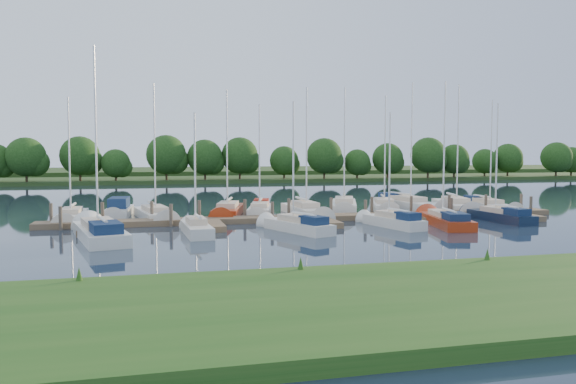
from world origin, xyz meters
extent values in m
plane|color=#1B2A37|center=(0.00, 0.00, 0.00)|extent=(260.00, 260.00, 0.00)
cube|color=#1E4B15|center=(0.00, -16.00, 0.25)|extent=(90.00, 10.00, 0.50)
cube|color=brown|center=(0.00, 8.00, 0.20)|extent=(40.00, 2.00, 0.40)
cube|color=brown|center=(-16.00, 5.00, 0.20)|extent=(1.20, 4.00, 0.40)
cube|color=brown|center=(-8.00, 5.00, 0.20)|extent=(1.20, 4.00, 0.40)
cube|color=brown|center=(0.00, 5.00, 0.20)|extent=(1.20, 4.00, 0.40)
cube|color=brown|center=(8.00, 5.00, 0.20)|extent=(1.20, 4.00, 0.40)
cube|color=brown|center=(16.00, 5.00, 0.20)|extent=(1.20, 4.00, 0.40)
cylinder|color=#473D33|center=(-19.00, 9.30, 0.60)|extent=(0.24, 0.24, 2.00)
cylinder|color=#473D33|center=(-15.55, 9.30, 0.60)|extent=(0.24, 0.24, 2.00)
cylinder|color=#473D33|center=(-12.09, 9.30, 0.60)|extent=(0.24, 0.24, 2.00)
cylinder|color=#473D33|center=(-8.64, 9.30, 0.60)|extent=(0.24, 0.24, 2.00)
cylinder|color=#473D33|center=(-5.18, 9.30, 0.60)|extent=(0.24, 0.24, 2.00)
cylinder|color=#473D33|center=(-1.73, 9.30, 0.60)|extent=(0.24, 0.24, 2.00)
cylinder|color=#473D33|center=(1.73, 9.30, 0.60)|extent=(0.24, 0.24, 2.00)
cylinder|color=#473D33|center=(5.18, 9.30, 0.60)|extent=(0.24, 0.24, 2.00)
cylinder|color=#473D33|center=(8.64, 9.30, 0.60)|extent=(0.24, 0.24, 2.00)
cylinder|color=#473D33|center=(12.09, 9.30, 0.60)|extent=(0.24, 0.24, 2.00)
cylinder|color=#473D33|center=(15.55, 9.30, 0.60)|extent=(0.24, 0.24, 2.00)
cylinder|color=#473D33|center=(19.00, 9.30, 0.60)|extent=(0.24, 0.24, 2.00)
cylinder|color=#473D33|center=(-18.00, 6.70, 0.60)|extent=(0.24, 0.24, 2.00)
cylinder|color=#473D33|center=(-10.80, 6.70, 0.60)|extent=(0.24, 0.24, 2.00)
cylinder|color=#473D33|center=(-3.60, 6.70, 0.60)|extent=(0.24, 0.24, 2.00)
cylinder|color=#473D33|center=(3.60, 6.70, 0.60)|extent=(0.24, 0.24, 2.00)
cylinder|color=#473D33|center=(10.80, 6.70, 0.60)|extent=(0.24, 0.24, 2.00)
cylinder|color=#473D33|center=(18.00, 6.70, 0.60)|extent=(0.24, 0.24, 2.00)
cube|color=#254018|center=(0.00, 75.00, 0.30)|extent=(180.00, 30.00, 0.60)
cube|color=#314920|center=(0.00, 100.00, 0.70)|extent=(220.00, 40.00, 1.40)
cylinder|color=#38281C|center=(-29.73, 60.11, 1.38)|extent=(0.36, 0.36, 2.76)
sphere|color=#193B10|center=(-29.73, 60.11, 4.75)|extent=(6.44, 6.44, 6.44)
sphere|color=#193B10|center=(-28.35, 60.31, 3.83)|extent=(4.60, 4.60, 4.60)
cylinder|color=#38281C|center=(-23.31, 62.24, 1.40)|extent=(0.36, 0.36, 2.80)
sphere|color=#193B10|center=(-23.31, 62.24, 4.82)|extent=(6.53, 6.53, 6.53)
sphere|color=#193B10|center=(-21.91, 62.44, 3.89)|extent=(4.66, 4.66, 4.66)
cylinder|color=#38281C|center=(-16.44, 61.34, 1.01)|extent=(0.36, 0.36, 2.03)
sphere|color=#193B10|center=(-16.44, 61.34, 3.49)|extent=(4.73, 4.73, 4.73)
sphere|color=#193B10|center=(-15.43, 61.54, 2.82)|extent=(3.38, 3.38, 3.38)
cylinder|color=#38281C|center=(-10.03, 62.85, 1.22)|extent=(0.36, 0.36, 2.44)
sphere|color=#193B10|center=(-10.03, 62.85, 4.21)|extent=(5.70, 5.70, 5.70)
sphere|color=#193B10|center=(-8.81, 63.05, 3.39)|extent=(4.07, 4.07, 4.07)
cylinder|color=#38281C|center=(-2.49, 63.26, 1.02)|extent=(0.36, 0.36, 2.04)
sphere|color=#193B10|center=(-2.49, 63.26, 3.51)|extent=(4.76, 4.76, 4.76)
sphere|color=#193B10|center=(-1.47, 63.46, 2.83)|extent=(3.40, 3.40, 3.40)
cylinder|color=#38281C|center=(3.71, 60.07, 1.28)|extent=(0.36, 0.36, 2.57)
sphere|color=#193B10|center=(3.71, 60.07, 4.42)|extent=(5.99, 5.99, 5.99)
sphere|color=#193B10|center=(4.99, 60.27, 3.56)|extent=(4.28, 4.28, 4.28)
cylinder|color=#38281C|center=(10.47, 63.70, 1.23)|extent=(0.36, 0.36, 2.47)
sphere|color=#193B10|center=(10.47, 63.70, 4.25)|extent=(5.76, 5.76, 5.76)
sphere|color=#193B10|center=(11.70, 63.90, 3.43)|extent=(4.11, 4.11, 4.11)
cylinder|color=#38281C|center=(17.12, 62.60, 1.11)|extent=(0.36, 0.36, 2.22)
sphere|color=#193B10|center=(17.12, 62.60, 3.82)|extent=(5.18, 5.18, 5.18)
sphere|color=#193B10|center=(18.23, 62.80, 3.08)|extent=(3.70, 3.70, 3.70)
cylinder|color=#38281C|center=(24.05, 63.26, 1.35)|extent=(0.36, 0.36, 2.71)
sphere|color=#193B10|center=(24.05, 63.26, 4.66)|extent=(6.32, 6.32, 6.32)
sphere|color=#193B10|center=(25.40, 63.46, 3.76)|extent=(4.51, 4.51, 4.51)
cylinder|color=#38281C|center=(30.96, 60.96, 1.36)|extent=(0.36, 0.36, 2.73)
sphere|color=#193B10|center=(30.96, 60.96, 4.69)|extent=(6.36, 6.36, 6.36)
sphere|color=#193B10|center=(32.32, 61.16, 3.79)|extent=(4.54, 4.54, 4.54)
cylinder|color=#38281C|center=(36.28, 63.12, 1.28)|extent=(0.36, 0.36, 2.56)
sphere|color=#193B10|center=(36.28, 63.12, 4.40)|extent=(5.97, 5.97, 5.97)
sphere|color=#193B10|center=(37.56, 63.32, 3.55)|extent=(4.26, 4.26, 4.26)
cylinder|color=#38281C|center=(43.04, 60.12, 1.11)|extent=(0.36, 0.36, 2.21)
sphere|color=#193B10|center=(43.04, 60.12, 3.81)|extent=(5.17, 5.17, 5.17)
sphere|color=#193B10|center=(44.15, 60.32, 3.08)|extent=(3.69, 3.69, 3.69)
cylinder|color=#38281C|center=(49.59, 61.83, 1.24)|extent=(0.36, 0.36, 2.49)
sphere|color=#193B10|center=(49.59, 61.83, 4.28)|extent=(5.80, 5.80, 5.80)
sphere|color=#193B10|center=(50.83, 62.03, 3.45)|extent=(4.14, 4.14, 4.14)
cylinder|color=#38281C|center=(55.57, 63.44, 1.05)|extent=(0.36, 0.36, 2.10)
sphere|color=#193B10|center=(55.57, 63.44, 3.61)|extent=(4.89, 4.89, 4.89)
sphere|color=#193B10|center=(56.62, 63.64, 2.91)|extent=(3.49, 3.49, 3.49)
cylinder|color=#38281C|center=(62.59, 61.56, 1.36)|extent=(0.36, 0.36, 2.71)
sphere|color=#193B10|center=(62.59, 61.56, 4.67)|extent=(6.33, 6.33, 6.33)
sphere|color=#193B10|center=(63.94, 61.76, 3.77)|extent=(4.52, 4.52, 4.52)
cube|color=silver|center=(-17.96, 11.96, 0.15)|extent=(1.80, 6.37, 1.02)
cone|color=silver|center=(-17.95, 8.77, 0.15)|extent=(0.90, 2.23, 0.89)
cube|color=beige|center=(-17.96, 11.64, 0.79)|extent=(1.35, 2.87, 0.46)
cylinder|color=silver|center=(-17.96, 11.32, 4.95)|extent=(0.12, 0.12, 8.60)
cylinder|color=silver|center=(-17.96, 12.60, 1.16)|extent=(0.11, 2.87, 0.10)
cylinder|color=silver|center=(-17.96, 12.60, 1.16)|extent=(0.21, 2.55, 0.20)
cube|color=silver|center=(-14.69, 14.72, 0.15)|extent=(2.18, 5.58, 1.07)
cone|color=silver|center=(-14.89, 11.99, 0.15)|extent=(1.02, 1.70, 0.90)
cube|color=#142647|center=(-14.69, 14.72, 1.02)|extent=(1.65, 3.10, 0.96)
cube|color=silver|center=(-11.94, 12.12, 0.15)|extent=(3.31, 7.50, 1.03)
cone|color=silver|center=(-11.28, 8.55, 0.15)|extent=(1.46, 2.68, 1.01)
cube|color=beige|center=(-11.88, 11.76, 0.79)|extent=(2.09, 3.48, 0.47)
cylinder|color=silver|center=(-11.81, 11.40, 5.55)|extent=(0.12, 0.12, 9.79)
cylinder|color=silver|center=(-12.07, 12.83, 1.17)|extent=(0.69, 3.23, 0.10)
cylinder|color=silver|center=(-12.07, 12.83, 1.17)|extent=(0.72, 2.89, 0.20)
cube|color=#A02B0E|center=(-5.95, 12.94, 0.15)|extent=(3.67, 7.30, 1.13)
cone|color=#A02B0E|center=(-6.83, 9.53, 0.15)|extent=(1.57, 2.63, 0.98)
cube|color=beige|center=(-6.04, 12.60, 0.87)|extent=(2.22, 3.43, 0.51)
cylinder|color=silver|center=(-6.13, 12.25, 5.46)|extent=(0.12, 0.12, 9.49)
cylinder|color=silver|center=(-5.78, 13.62, 1.28)|extent=(0.89, 3.09, 0.10)
cylinder|color=silver|center=(-5.78, 13.62, 1.28)|extent=(0.90, 2.77, 0.20)
cube|color=silver|center=(-3.26, 13.16, 0.15)|extent=(3.27, 6.50, 1.03)
cone|color=silver|center=(-4.04, 10.13, 0.15)|extent=(1.40, 2.34, 0.88)
cube|color=beige|center=(-3.34, 12.86, 0.79)|extent=(1.98, 3.06, 0.47)
cube|color=maroon|center=(-2.82, 14.86, 0.89)|extent=(1.66, 2.13, 0.51)
cylinder|color=silver|center=(-3.41, 12.56, 4.88)|extent=(0.12, 0.12, 8.46)
cylinder|color=silver|center=(-3.10, 13.77, 1.17)|extent=(0.80, 2.75, 0.10)
cylinder|color=silver|center=(-3.10, 13.77, 1.17)|extent=(0.82, 2.48, 0.20)
cube|color=silver|center=(0.14, 11.72, 0.15)|extent=(2.28, 7.23, 1.16)
cone|color=silver|center=(0.28, 8.14, 0.15)|extent=(1.10, 2.54, 1.00)
cube|color=beige|center=(0.16, 11.36, 0.90)|extent=(1.63, 3.28, 0.53)
cylinder|color=silver|center=(0.17, 11.00, 5.57)|extent=(0.12, 0.12, 9.67)
cylinder|color=silver|center=(0.11, 12.43, 1.32)|extent=(0.22, 3.22, 0.10)
cylinder|color=silver|center=(0.11, 12.43, 1.32)|extent=(0.31, 2.87, 0.20)
cube|color=silver|center=(4.74, 14.76, 0.15)|extent=(4.47, 7.76, 1.19)
cone|color=silver|center=(3.50, 11.23, 0.15)|extent=(1.86, 2.82, 1.05)
cube|color=beige|center=(4.62, 14.41, 0.92)|extent=(2.60, 3.70, 0.54)
cylinder|color=silver|center=(4.49, 14.06, 5.81)|extent=(0.12, 0.12, 10.11)
cylinder|color=silver|center=(4.99, 15.47, 1.35)|extent=(1.21, 3.21, 0.10)
cylinder|color=silver|center=(4.99, 15.47, 1.35)|extent=(1.18, 2.89, 0.20)
cube|color=silver|center=(8.37, 14.32, 0.15)|extent=(4.06, 7.34, 1.04)
cone|color=silver|center=(7.28, 10.95, 0.15)|extent=(1.70, 2.66, 0.99)
cube|color=beige|center=(8.26, 13.98, 0.81)|extent=(2.39, 3.49, 0.47)
cylinder|color=silver|center=(8.15, 13.65, 5.44)|extent=(0.12, 0.12, 9.55)
cylinder|color=silver|center=(8.58, 14.99, 1.18)|extent=(1.08, 3.06, 0.10)
cylinder|color=silver|center=(8.58, 14.99, 1.18)|extent=(1.06, 2.75, 0.20)
cube|color=silver|center=(10.85, 15.01, 0.15)|extent=(3.61, 8.24, 1.16)
cone|color=silver|center=(11.56, 11.09, 0.15)|extent=(1.59, 2.94, 1.12)
cube|color=beige|center=(10.92, 14.62, 0.90)|extent=(2.28, 3.82, 0.53)
cube|color=#142647|center=(10.46, 17.21, 1.00)|extent=(1.96, 2.63, 0.58)
cylinder|color=silver|center=(10.99, 14.23, 6.12)|extent=(0.12, 0.12, 10.75)
cylinder|color=silver|center=(10.71, 15.80, 1.32)|extent=(0.73, 3.55, 0.10)
cylinder|color=silver|center=(10.71, 15.80, 1.32)|extent=(0.76, 3.17, 0.20)
cube|color=silver|center=(14.33, 12.35, 0.15)|extent=(3.96, 7.96, 1.21)
cone|color=silver|center=(13.39, 8.63, 0.15)|extent=(1.70, 2.87, 1.07)
cube|color=beige|center=(14.23, 11.98, 0.93)|extent=(2.41, 3.74, 0.55)
cylinder|color=silver|center=(14.14, 11.61, 5.95)|extent=(0.12, 0.12, 10.36)
cylinder|color=silver|center=(14.51, 13.09, 1.37)|extent=(0.94, 3.37, 0.10)
cylinder|color=silver|center=(14.51, 13.09, 1.37)|extent=(0.94, 3.02, 0.20)
cube|color=silver|center=(17.35, 12.06, 0.15)|extent=(2.28, 6.88, 1.02)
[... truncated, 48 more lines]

